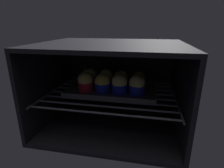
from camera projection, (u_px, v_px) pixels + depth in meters
The scene contains 11 objects.
oven_cavity at pixel (113, 83), 81.62cm from camera, with size 59.00×47.00×37.00cm.
oven_rack at pixel (111, 93), 78.74cm from camera, with size 54.80×42.00×0.80cm.
baking_tray at pixel (112, 90), 79.58cm from camera, with size 37.86×22.79×2.20cm.
muffin_row0_col0 at pixel (85, 82), 76.63cm from camera, with size 6.63×6.63×8.09cm.
muffin_row0_col1 at pixel (102, 83), 75.26cm from camera, with size 6.54×6.54×7.88cm.
muffin_row0_col2 at pixel (119, 84), 73.84cm from camera, with size 6.52×6.52×8.45cm.
muffin_row0_col3 at pixel (137, 85), 72.61cm from camera, with size 6.59×6.59×8.04cm.
muffin_row1_col0 at pixel (90, 77), 83.68cm from camera, with size 6.88×6.88×8.74cm.
muffin_row1_col1 at pixel (106, 78), 82.21cm from camera, with size 6.97×6.97×8.12cm.
muffin_row1_col2 at pixel (121, 79), 81.13cm from camera, with size 6.70×6.70×7.86cm.
muffin_row1_col3 at pixel (139, 80), 79.72cm from camera, with size 6.44×6.44×7.75cm.
Camera 1 is at (14.39, -49.95, 42.46)cm, focal length 28.50 mm.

